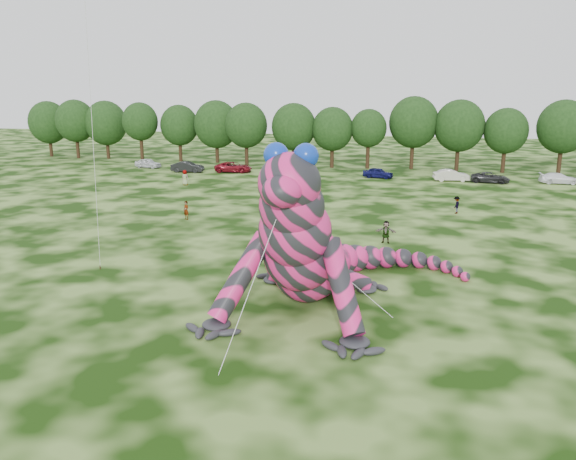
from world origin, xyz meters
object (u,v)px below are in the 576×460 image
at_px(tree_3, 141,132).
at_px(tree_5, 217,132).
at_px(tree_7, 294,135).
at_px(tree_12, 505,141).
at_px(car_4, 378,173).
at_px(car_7, 559,178).
at_px(inflatable_gecko, 313,218).
at_px(car_6, 490,178).
at_px(tree_11, 459,135).
at_px(car_2, 233,167).
at_px(car_5, 451,175).
at_px(tree_0, 49,129).
at_px(car_0, 148,163).
at_px(car_3, 300,172).
at_px(spectator_4, 185,178).
at_px(spectator_1, 289,207).
at_px(car_1, 188,167).
at_px(tree_1, 76,129).
at_px(spectator_2, 456,205).
at_px(spectator_0, 186,210).
at_px(tree_6, 246,134).
at_px(tree_8, 332,138).
at_px(tree_10, 413,133).
at_px(tree_2, 106,130).
at_px(tree_4, 180,133).
at_px(tree_13, 562,138).
at_px(tree_9, 368,139).

bearing_deg(tree_3, tree_5, 6.20).
relative_size(tree_7, tree_12, 1.06).
distance_m(car_4, car_7, 22.18).
xyz_separation_m(inflatable_gecko, car_6, (13.22, 44.68, -3.84)).
relative_size(tree_5, tree_11, 0.97).
distance_m(car_2, car_5, 29.66).
distance_m(tree_0, car_6, 73.12).
bearing_deg(tree_11, car_0, -169.30).
xyz_separation_m(tree_12, car_3, (-26.69, -11.17, -3.86)).
distance_m(tree_11, spectator_4, 39.23).
bearing_deg(spectator_1, car_1, 54.08).
xyz_separation_m(tree_11, car_2, (-30.60, -9.58, -4.31)).
xyz_separation_m(tree_1, tree_3, (12.64, -0.98, -0.18)).
bearing_deg(car_2, tree_0, 67.99).
xyz_separation_m(car_4, car_6, (14.03, -0.45, -0.02)).
distance_m(tree_1, spectator_2, 68.33).
distance_m(inflatable_gecko, spectator_0, 22.24).
bearing_deg(car_3, tree_5, 60.97).
xyz_separation_m(tree_1, spectator_4, (29.59, -21.37, -3.98)).
relative_size(car_6, spectator_4, 2.54).
xyz_separation_m(tree_0, tree_6, (37.00, -2.55, -0.01)).
relative_size(car_4, spectator_4, 2.15).
relative_size(tree_3, car_1, 2.06).
distance_m(tree_6, spectator_4, 20.40).
xyz_separation_m(tree_8, spectator_2, (17.08, -29.02, -3.65)).
distance_m(car_0, car_4, 34.32).
bearing_deg(tree_3, car_4, -12.46).
xyz_separation_m(tree_6, tree_10, (24.95, 1.89, 0.51)).
bearing_deg(tree_0, spectator_1, -34.66).
bearing_deg(tree_0, inflatable_gecko, -43.54).
bearing_deg(tree_2, car_6, -10.13).
distance_m(tree_2, tree_11, 56.81).
bearing_deg(car_7, tree_12, 29.29).
relative_size(tree_0, car_2, 1.82).
distance_m(car_3, spectator_0, 27.59).
xyz_separation_m(tree_2, car_6, (60.58, -10.82, -4.17)).
relative_size(inflatable_gecko, spectator_1, 10.44).
relative_size(spectator_4, spectator_0, 1.10).
bearing_deg(car_0, car_5, -83.38).
distance_m(inflatable_gecko, car_7, 50.85).
height_order(tree_0, car_1, tree_0).
relative_size(tree_4, car_5, 2.01).
distance_m(tree_13, car_0, 58.51).
bearing_deg(car_4, tree_5, 79.88).
bearing_deg(car_4, spectator_2, -144.96).
xyz_separation_m(tree_9, car_3, (-7.74, -10.78, -3.71)).
distance_m(tree_2, spectator_2, 63.93).
distance_m(tree_6, tree_9, 18.64).
xyz_separation_m(tree_4, car_7, (55.35, -9.47, -3.86)).
bearing_deg(tree_10, tree_12, -3.80).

